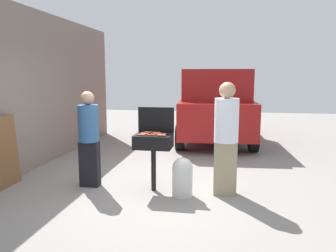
# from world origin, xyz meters

# --- Properties ---
(ground_plane) EXTENTS (24.00, 24.00, 0.00)m
(ground_plane) POSITION_xyz_m (0.00, 0.00, 0.00)
(ground_plane) COLOR gray
(house_wall_side) EXTENTS (0.24, 8.00, 3.18)m
(house_wall_side) POSITION_xyz_m (-2.68, 1.00, 1.59)
(house_wall_side) COLOR slate
(house_wall_side) RESTS_ON ground
(bbq_grill) EXTENTS (0.60, 0.44, 0.93)m
(bbq_grill) POSITION_xyz_m (0.07, -0.03, 0.79)
(bbq_grill) COLOR black
(bbq_grill) RESTS_ON ground
(grill_lid_open) EXTENTS (0.60, 0.05, 0.42)m
(grill_lid_open) POSITION_xyz_m (0.07, 0.19, 1.14)
(grill_lid_open) COLOR black
(grill_lid_open) RESTS_ON bbq_grill
(hot_dog_0) EXTENTS (0.13, 0.03, 0.03)m
(hot_dog_0) POSITION_xyz_m (0.15, -0.07, 0.95)
(hot_dog_0) COLOR #C6593D
(hot_dog_0) RESTS_ON bbq_grill
(hot_dog_1) EXTENTS (0.13, 0.04, 0.03)m
(hot_dog_1) POSITION_xyz_m (0.12, 0.01, 0.95)
(hot_dog_1) COLOR #C6593D
(hot_dog_1) RESTS_ON bbq_grill
(hot_dog_2) EXTENTS (0.13, 0.03, 0.03)m
(hot_dog_2) POSITION_xyz_m (-0.06, 0.02, 0.95)
(hot_dog_2) COLOR #AD4228
(hot_dog_2) RESTS_ON bbq_grill
(hot_dog_3) EXTENTS (0.13, 0.03, 0.03)m
(hot_dog_3) POSITION_xyz_m (-0.10, -0.17, 0.95)
(hot_dog_3) COLOR #C6593D
(hot_dog_3) RESTS_ON bbq_grill
(hot_dog_4) EXTENTS (0.13, 0.04, 0.03)m
(hot_dog_4) POSITION_xyz_m (0.10, 0.08, 0.95)
(hot_dog_4) COLOR #B74C33
(hot_dog_4) RESTS_ON bbq_grill
(hot_dog_5) EXTENTS (0.13, 0.03, 0.03)m
(hot_dog_5) POSITION_xyz_m (0.21, -0.02, 0.95)
(hot_dog_5) COLOR #C6593D
(hot_dog_5) RESTS_ON bbq_grill
(hot_dog_6) EXTENTS (0.13, 0.04, 0.03)m
(hot_dog_6) POSITION_xyz_m (-0.07, -0.04, 0.95)
(hot_dog_6) COLOR #B74C33
(hot_dog_6) RESTS_ON bbq_grill
(hot_dog_7) EXTENTS (0.13, 0.03, 0.03)m
(hot_dog_7) POSITION_xyz_m (0.24, -0.17, 0.95)
(hot_dog_7) COLOR #AD4228
(hot_dog_7) RESTS_ON bbq_grill
(hot_dog_8) EXTENTS (0.13, 0.03, 0.03)m
(hot_dog_8) POSITION_xyz_m (0.22, -0.13, 0.95)
(hot_dog_8) COLOR #B74C33
(hot_dog_8) RESTS_ON bbq_grill
(hot_dog_9) EXTENTS (0.13, 0.04, 0.03)m
(hot_dog_9) POSITION_xyz_m (-0.06, -0.09, 0.95)
(hot_dog_9) COLOR #C6593D
(hot_dog_9) RESTS_ON bbq_grill
(hot_dog_10) EXTENTS (0.13, 0.04, 0.03)m
(hot_dog_10) POSITION_xyz_m (-0.04, 0.10, 0.95)
(hot_dog_10) COLOR #C6593D
(hot_dog_10) RESTS_ON bbq_grill
(hot_dog_11) EXTENTS (0.13, 0.03, 0.03)m
(hot_dog_11) POSITION_xyz_m (0.07, -0.16, 0.95)
(hot_dog_11) COLOR #AD4228
(hot_dog_11) RESTS_ON bbq_grill
(hot_dog_12) EXTENTS (0.13, 0.03, 0.03)m
(hot_dog_12) POSITION_xyz_m (0.09, -0.04, 0.95)
(hot_dog_12) COLOR #AD4228
(hot_dog_12) RESTS_ON bbq_grill
(propane_tank) EXTENTS (0.32, 0.32, 0.62)m
(propane_tank) POSITION_xyz_m (0.57, -0.21, 0.32)
(propane_tank) COLOR silver
(propane_tank) RESTS_ON ground
(person_left) EXTENTS (0.34, 0.34, 1.62)m
(person_left) POSITION_xyz_m (-1.04, -0.00, 0.88)
(person_left) COLOR black
(person_left) RESTS_ON ground
(person_right) EXTENTS (0.37, 0.37, 1.78)m
(person_right) POSITION_xyz_m (1.22, -0.02, 0.96)
(person_right) COLOR gray
(person_right) RESTS_ON ground
(parked_minivan) EXTENTS (2.27, 4.52, 2.02)m
(parked_minivan) POSITION_xyz_m (0.90, 4.52, 1.03)
(parked_minivan) COLOR maroon
(parked_minivan) RESTS_ON ground
(leaning_board) EXTENTS (0.10, 0.90, 1.20)m
(leaning_board) POSITION_xyz_m (-2.43, -0.39, 0.60)
(leaning_board) COLOR brown
(leaning_board) RESTS_ON ground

